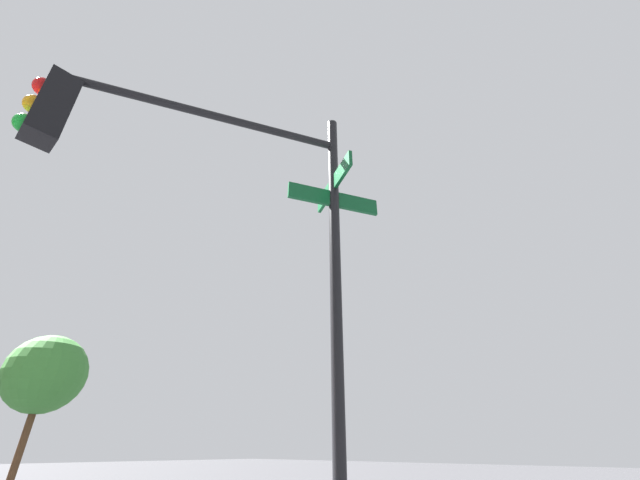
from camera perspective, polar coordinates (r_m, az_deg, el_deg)
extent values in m
cylinder|color=black|center=(3.77, 2.52, -13.13)|extent=(0.12, 0.12, 5.47)
cylinder|color=black|center=(4.74, -15.79, 17.57)|extent=(1.44, 2.67, 0.09)
cube|color=black|center=(4.70, -35.40, 15.83)|extent=(0.28, 0.28, 0.80)
sphere|color=red|center=(4.91, -36.27, 18.11)|extent=(0.18, 0.18, 0.18)
sphere|color=orange|center=(4.76, -37.16, 15.96)|extent=(0.18, 0.18, 0.18)
sphere|color=green|center=(4.61, -38.10, 13.67)|extent=(0.18, 0.18, 0.18)
cube|color=#0F5128|center=(4.43, 2.10, 6.15)|extent=(0.54, 1.00, 0.20)
cube|color=#0F5128|center=(4.56, 2.05, 8.41)|extent=(0.91, 0.50, 0.20)
cylinder|color=#4C331E|center=(17.92, -38.50, -23.77)|extent=(0.24, 0.24, 3.19)
sphere|color=#387A33|center=(18.09, -35.95, -15.97)|extent=(2.78, 2.78, 2.78)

